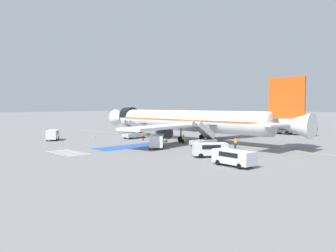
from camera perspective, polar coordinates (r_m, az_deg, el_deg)
ground_plane at (r=64.27m, az=3.34°, el=-2.50°), size 600.00×600.00×0.00m
apron_leadline_yellow at (r=64.24m, az=3.01°, el=-2.50°), size 80.61×0.94×0.01m
apron_stand_patch_blue at (r=55.16m, az=-6.43°, el=-3.53°), size 4.45×13.20×0.01m
apron_walkway_bar_0 at (r=52.31m, az=-18.57°, el=-4.09°), size 0.44×3.60×0.01m
apron_walkway_bar_1 at (r=51.25m, az=-17.97°, el=-4.23°), size 0.44×3.60×0.01m
apron_walkway_bar_2 at (r=50.19m, az=-17.36°, el=-4.38°), size 0.44×3.60×0.01m
apron_walkway_bar_3 at (r=49.13m, az=-16.71°, el=-4.54°), size 0.44×3.60×0.01m
apron_walkway_bar_4 at (r=48.08m, az=-16.04°, el=-4.71°), size 0.44×3.60×0.01m
apron_walkway_bar_5 at (r=47.04m, az=-15.34°, el=-4.88°), size 0.44×3.60×0.01m
airliner at (r=63.53m, az=3.45°, el=0.92°), size 47.13×36.59×11.08m
boarding_stairs_forward at (r=68.26m, az=-5.87°, el=-1.32°), size 2.24×5.25×3.98m
boarding_stairs_aft at (r=55.37m, az=6.22°, el=-2.43°), size 2.24×5.25×4.34m
fuel_tanker at (r=81.66m, az=20.85°, el=-0.14°), size 10.40×3.27×3.61m
service_van_0 at (r=67.83m, az=-19.44°, el=-1.34°), size 4.61×4.02×2.03m
service_van_1 at (r=43.68m, az=7.31°, el=-3.93°), size 4.18×4.62×1.87m
service_van_2 at (r=52.42m, az=-1.96°, el=-2.49°), size 4.83×4.93×2.12m
service_van_3 at (r=37.64m, az=11.36°, el=-5.23°), size 5.13×2.41×1.81m
baggage_cart at (r=61.82m, az=-1.43°, el=-2.50°), size 2.90×2.11×0.87m
ground_crew_0 at (r=63.94m, az=-4.36°, el=-1.57°), size 0.36×0.48×1.84m
ground_crew_1 at (r=58.57m, az=2.67°, el=-2.17°), size 0.44×0.48×1.65m
ground_crew_2 at (r=53.15m, az=11.64°, el=-2.82°), size 0.49×0.43×1.67m
traffic_cone_0 at (r=70.42m, az=-12.77°, el=-1.82°), size 0.50×0.50×0.55m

